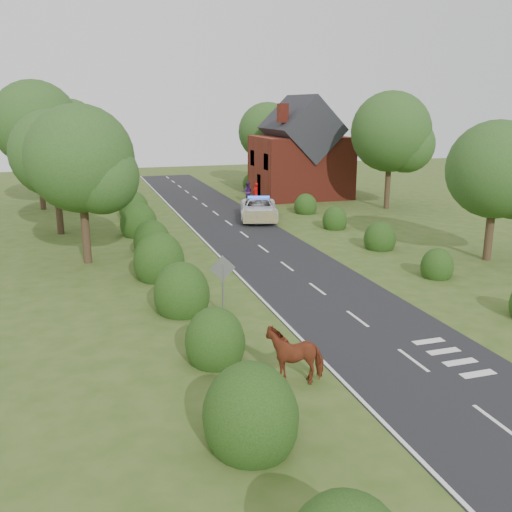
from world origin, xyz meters
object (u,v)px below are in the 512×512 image
object	(u,v)px
cow	(295,357)
pedestrian_purple	(247,192)
pedestrian_red	(256,193)
road_sign	(223,277)
police_van	(259,209)

from	to	relation	value
cow	pedestrian_purple	bearing A→B (deg)	178.43
pedestrian_red	pedestrian_purple	bearing A→B (deg)	-100.97
cow	road_sign	bearing A→B (deg)	-160.24
pedestrian_purple	cow	bearing A→B (deg)	92.80
cow	pedestrian_purple	world-z (taller)	pedestrian_purple
pedestrian_red	pedestrian_purple	size ratio (longest dim) A/B	1.01
police_van	pedestrian_purple	bearing A→B (deg)	95.08
police_van	pedestrian_red	bearing A→B (deg)	90.07
road_sign	police_van	bearing A→B (deg)	68.12
cow	pedestrian_purple	distance (m)	33.59
road_sign	pedestrian_purple	world-z (taller)	road_sign
road_sign	pedestrian_red	distance (m)	27.17
road_sign	pedestrian_red	size ratio (longest dim) A/B	1.40
cow	police_van	size ratio (longest dim) A/B	0.32
road_sign	pedestrian_purple	distance (m)	28.06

